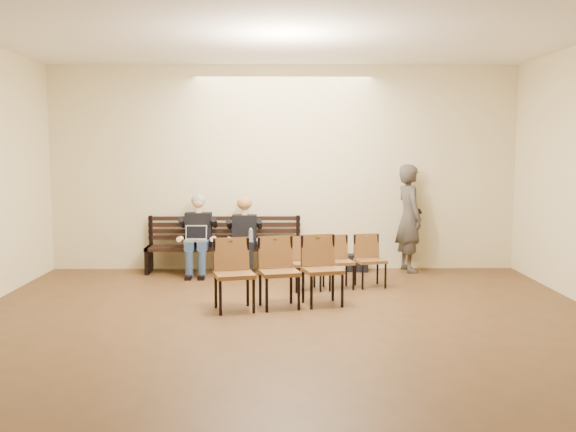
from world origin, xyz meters
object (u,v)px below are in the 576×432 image
seated_man (198,235)px  seated_woman (244,239)px  laptop (195,242)px  bag (357,263)px  bench (224,259)px  water_bottle (251,243)px  passerby (409,210)px  chair_row_back (279,273)px  chair_row_front (338,262)px

seated_man → seated_woman: (0.77, 0.00, -0.06)m
seated_woman → laptop: seated_woman is taller
seated_woman → bag: 1.98m
bench → seated_woman: 0.52m
water_bottle → bench: bearing=142.8°
bench → seated_man: bearing=-163.8°
bag → passerby: 1.27m
bag → passerby: size_ratio=0.18×
passerby → chair_row_back: 3.40m
bench → chair_row_back: bearing=-68.8°
bench → water_bottle: (0.48, -0.36, 0.34)m
bench → laptop: size_ratio=7.43×
laptop → water_bottle: 0.91m
laptop → passerby: (3.58, 0.44, 0.47)m
passerby → chair_row_back: passerby is taller
bench → chair_row_back: size_ratio=1.55×
seated_man → seated_woman: 0.77m
chair_row_back → bag: bearing=48.0°
bench → passerby: (3.15, 0.10, 0.83)m
bench → seated_man: (-0.41, -0.12, 0.42)m
laptop → bag: laptop is taller
laptop → passerby: size_ratio=0.17×
seated_man → bag: (2.68, 0.22, -0.51)m
passerby → seated_woman: bearing=83.2°
laptop → water_bottle: laptop is taller
bag → laptop: bearing=-170.8°
seated_man → chair_row_back: 2.68m
laptop → passerby: bearing=6.4°
bench → bag: (2.27, 0.10, -0.08)m
laptop → chair_row_back: chair_row_back is taller
chair_row_back → passerby: bearing=34.6°
seated_woman → chair_row_front: seated_woman is taller
bag → chair_row_front: size_ratio=0.27×
seated_man → seated_woman: size_ratio=1.11×
seated_woman → bag: seated_woman is taller
bench → seated_man: 0.60m
laptop → water_bottle: size_ratio=1.53×
bench → laptop: 0.65m
chair_row_back → seated_woman: bearing=90.0°
laptop → chair_row_front: size_ratio=0.24×
bench → bag: bench is taller
seated_man → seated_woman: bearing=0.0°
seated_man → bag: 2.74m
water_bottle → chair_row_back: chair_row_back is taller
bag → passerby: passerby is taller
bench → passerby: 3.26m
laptop → bag: 2.77m
chair_row_back → seated_man: bearing=106.2°
chair_row_front → water_bottle: bearing=133.3°
seated_woman → water_bottle: bearing=-63.4°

